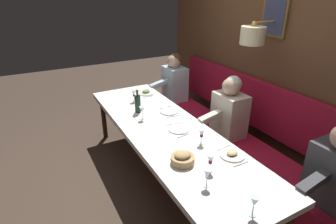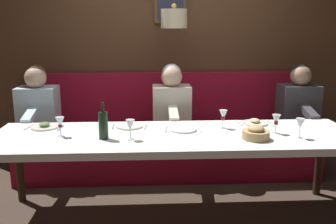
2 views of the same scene
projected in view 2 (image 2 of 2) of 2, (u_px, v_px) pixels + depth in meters
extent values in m
plane|color=#423328|center=(175.00, 215.00, 3.32)|extent=(12.00, 12.00, 0.00)
cube|color=white|center=(175.00, 138.00, 3.16)|extent=(0.90, 3.06, 0.06)
cylinder|color=#301E12|center=(319.00, 161.00, 3.66)|extent=(0.07, 0.07, 0.68)
cylinder|color=#301E12|center=(19.00, 167.00, 3.51)|extent=(0.07, 0.07, 0.68)
cube|color=maroon|center=(169.00, 156.00, 4.14)|extent=(0.52, 3.26, 0.45)
cube|color=#51331E|center=(166.00, 41.00, 4.44)|extent=(0.10, 4.46, 2.90)
cube|color=maroon|center=(167.00, 99.00, 4.50)|extent=(0.10, 3.26, 0.64)
cube|color=brown|center=(170.00, 2.00, 4.28)|extent=(0.04, 0.36, 0.48)
cube|color=#2D334C|center=(170.00, 1.00, 4.26)|extent=(0.01, 0.30, 0.42)
cylinder|color=#B78E3D|center=(173.00, 6.00, 4.13)|extent=(0.35, 0.02, 0.02)
cylinder|color=beige|center=(174.00, 19.00, 3.99)|extent=(0.28, 0.28, 0.20)
sphere|color=#B78E3D|center=(174.00, 6.00, 3.96)|extent=(0.06, 0.06, 0.06)
cube|color=#3D3D42|center=(297.00, 110.00, 4.09)|extent=(0.30, 0.40, 0.56)
sphere|color=#A37A60|center=(301.00, 76.00, 3.99)|extent=(0.22, 0.22, 0.22)
sphere|color=black|center=(300.00, 73.00, 4.01)|extent=(0.20, 0.20, 0.20)
cube|color=#3D3D42|center=(309.00, 113.00, 3.80)|extent=(0.33, 0.09, 0.14)
cube|color=beige|center=(172.00, 112.00, 4.02)|extent=(0.30, 0.40, 0.56)
sphere|color=#D1A889|center=(172.00, 77.00, 3.92)|extent=(0.22, 0.22, 0.22)
sphere|color=silver|center=(172.00, 73.00, 3.94)|extent=(0.20, 0.20, 0.20)
cube|color=beige|center=(173.00, 114.00, 3.73)|extent=(0.33, 0.09, 0.14)
cube|color=silver|center=(39.00, 113.00, 3.95)|extent=(0.30, 0.40, 0.56)
sphere|color=#D1A889|center=(35.00, 78.00, 3.85)|extent=(0.22, 0.22, 0.22)
sphere|color=#4C331E|center=(36.00, 74.00, 3.87)|extent=(0.20, 0.20, 0.20)
cube|color=silver|center=(30.00, 116.00, 3.66)|extent=(0.33, 0.09, 0.14)
cylinder|color=silver|center=(255.00, 123.00, 3.48)|extent=(0.24, 0.24, 0.01)
ellipsoid|color=#D1BC84|center=(255.00, 120.00, 3.48)|extent=(0.11, 0.09, 0.04)
cube|color=silver|center=(271.00, 124.00, 3.47)|extent=(0.17, 0.02, 0.01)
cube|color=silver|center=(239.00, 123.00, 3.50)|extent=(0.18, 0.04, 0.01)
cylinder|color=silver|center=(45.00, 127.00, 3.35)|extent=(0.24, 0.24, 0.01)
ellipsoid|color=#668447|center=(44.00, 124.00, 3.34)|extent=(0.11, 0.09, 0.04)
cube|color=silver|center=(61.00, 128.00, 3.34)|extent=(0.17, 0.03, 0.01)
cube|color=silver|center=(29.00, 127.00, 3.36)|extent=(0.18, 0.04, 0.01)
cylinder|color=silver|center=(129.00, 126.00, 3.37)|extent=(0.24, 0.24, 0.01)
cube|color=silver|center=(145.00, 127.00, 3.36)|extent=(0.17, 0.03, 0.01)
cube|color=silver|center=(113.00, 126.00, 3.39)|extent=(0.18, 0.02, 0.01)
cylinder|color=white|center=(183.00, 129.00, 3.27)|extent=(0.24, 0.24, 0.01)
cube|color=silver|center=(200.00, 130.00, 3.26)|extent=(0.17, 0.03, 0.01)
cube|color=silver|center=(166.00, 129.00, 3.28)|extent=(0.18, 0.04, 0.01)
cylinder|color=silver|center=(131.00, 139.00, 3.00)|extent=(0.06, 0.06, 0.00)
cylinder|color=silver|center=(130.00, 135.00, 3.00)|extent=(0.01, 0.01, 0.07)
cone|color=silver|center=(130.00, 125.00, 2.98)|extent=(0.07, 0.07, 0.08)
cylinder|color=silver|center=(223.00, 128.00, 3.34)|extent=(0.06, 0.06, 0.00)
cylinder|color=silver|center=(223.00, 124.00, 3.33)|extent=(0.01, 0.01, 0.07)
cone|color=silver|center=(223.00, 115.00, 3.31)|extent=(0.07, 0.07, 0.08)
cylinder|color=maroon|center=(223.00, 118.00, 3.32)|extent=(0.03, 0.03, 0.03)
cylinder|color=silver|center=(61.00, 136.00, 3.09)|extent=(0.06, 0.06, 0.00)
cylinder|color=silver|center=(61.00, 131.00, 3.08)|extent=(0.01, 0.01, 0.07)
cone|color=silver|center=(60.00, 122.00, 3.06)|extent=(0.07, 0.07, 0.08)
cylinder|color=maroon|center=(60.00, 126.00, 3.07)|extent=(0.03, 0.03, 0.02)
cylinder|color=silver|center=(275.00, 133.00, 3.17)|extent=(0.06, 0.06, 0.00)
cylinder|color=silver|center=(276.00, 129.00, 3.17)|extent=(0.01, 0.01, 0.07)
cone|color=silver|center=(276.00, 120.00, 3.15)|extent=(0.07, 0.07, 0.08)
cylinder|color=maroon|center=(276.00, 123.00, 3.15)|extent=(0.03, 0.03, 0.03)
cylinder|color=silver|center=(299.00, 138.00, 3.04)|extent=(0.06, 0.06, 0.00)
cylinder|color=silver|center=(299.00, 133.00, 3.04)|extent=(0.01, 0.01, 0.07)
cone|color=silver|center=(300.00, 124.00, 3.02)|extent=(0.07, 0.07, 0.08)
cylinder|color=black|center=(103.00, 126.00, 3.00)|extent=(0.08, 0.08, 0.22)
cylinder|color=black|center=(103.00, 107.00, 2.96)|extent=(0.03, 0.03, 0.08)
cylinder|color=tan|center=(256.00, 135.00, 3.01)|extent=(0.22, 0.22, 0.07)
ellipsoid|color=tan|center=(256.00, 129.00, 3.00)|extent=(0.15, 0.13, 0.06)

